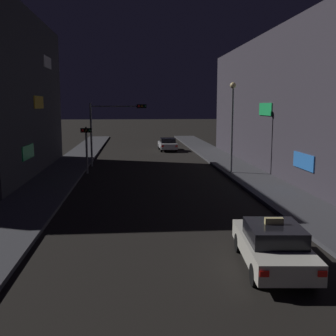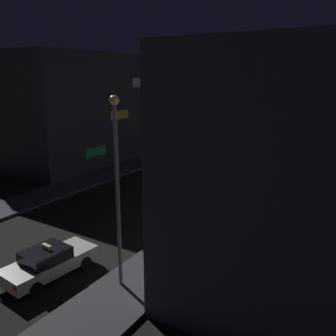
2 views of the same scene
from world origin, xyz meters
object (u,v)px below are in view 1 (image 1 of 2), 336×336
Objects in this scene: traffic_light_left_kerb at (86,140)px; taxi at (273,245)px; traffic_light_overhead at (113,120)px; far_car at (168,144)px; street_lamp_far_block at (232,115)px.

taxi is at bearing -67.61° from traffic_light_left_kerb.
traffic_light_left_kerb reaches higher than taxi.
traffic_light_overhead is 4.27m from traffic_light_left_kerb.
far_car is at bearing 64.49° from traffic_light_overhead.
traffic_light_overhead is at bearing 63.83° from traffic_light_left_kerb.
traffic_light_left_kerb is (-7.69, 18.67, 1.77)m from taxi.
far_car is 0.69× the size of street_lamp_far_block.
taxi is 0.71× the size of street_lamp_far_block.
taxi is 1.02× the size of far_car.
street_lamp_far_block is at bearing -29.91° from traffic_light_overhead.
far_car is 17.25m from street_lamp_far_block.
taxi is 0.88× the size of traffic_light_overhead.
street_lamp_far_block reaches higher than taxi.
far_car is 13.11m from traffic_light_overhead.
traffic_light_overhead is 10.12m from street_lamp_far_block.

